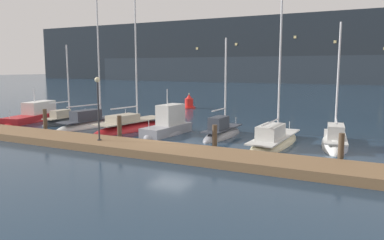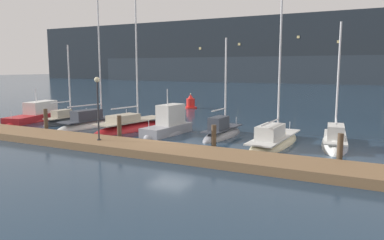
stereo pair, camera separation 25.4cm
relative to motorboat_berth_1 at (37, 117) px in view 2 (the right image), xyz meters
The scene contains 17 objects.
ground_plane 16.82m from the motorboat_berth_1, 13.17° to the right, with size 400.00×400.00×0.00m, color #1E3347.
dock 17.55m from the motorboat_berth_1, 21.04° to the right, with size 42.10×2.80×0.45m, color brown.
mooring_pile_1 7.97m from the motorboat_berth_1, 35.84° to the right, with size 0.28×0.28×1.84m, color #4C3D2D.
mooring_pile_2 13.88m from the motorboat_berth_1, 19.59° to the right, with size 0.28×0.28×1.75m, color #4C3D2D.
mooring_pile_3 20.24m from the motorboat_berth_1, 13.29° to the right, with size 0.28×0.28×1.61m, color #4C3D2D.
mooring_pile_4 26.73m from the motorboat_berth_1, 10.02° to the right, with size 0.28×0.28×1.67m, color #4C3D2D.
motorboat_berth_1 is the anchor object (origin of this frame).
sailboat_berth_2 3.70m from the motorboat_berth_1, ahead, with size 1.37×5.16×7.36m.
sailboat_berth_3 7.01m from the motorboat_berth_1, ahead, with size 2.91×7.71×11.28m.
sailboat_berth_4 10.76m from the motorboat_berth_1, ahead, with size 3.32×7.84×10.88m.
motorboat_berth_5 14.29m from the motorboat_berth_1, ahead, with size 2.06×5.08×3.94m.
sailboat_berth_6 18.19m from the motorboat_berth_1, ahead, with size 1.59×5.45×7.39m.
sailboat_berth_7 22.13m from the motorboat_berth_1, ahead, with size 2.22×7.79×9.94m.
sailboat_berth_8 25.53m from the motorboat_berth_1, ahead, with size 2.29×6.42×8.32m.
channel_buoy 17.30m from the motorboat_berth_1, 63.35° to the left, with size 1.49×1.49×1.77m.
dock_lamppost 14.69m from the motorboat_berth_1, 26.46° to the right, with size 0.32×0.32×3.78m.
hillside_backdrop 103.09m from the motorboat_berth_1, 81.47° to the left, with size 240.00×23.00×21.06m.
Camera 2 is at (11.67, -19.70, 4.81)m, focal length 35.00 mm.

